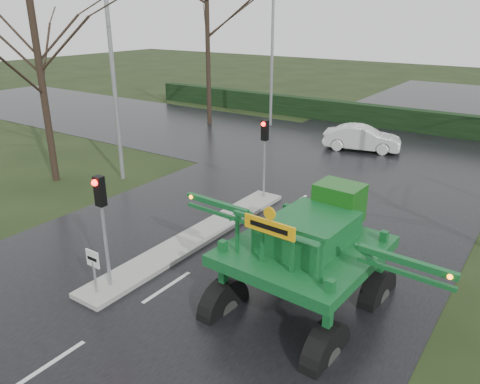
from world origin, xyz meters
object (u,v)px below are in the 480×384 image
Objects in this scene: traffic_signal_near at (102,209)px; street_light_left_far at (276,38)px; traffic_signal_mid at (265,142)px; street_light_left_near at (116,52)px; white_sedan at (361,150)px; crop_sprayer at (228,239)px; keep_left_sign at (93,265)px.

traffic_signal_near is 22.37m from street_light_left_far.
traffic_signal_mid is 7.83m from street_light_left_near.
white_sedan is at bearing 56.80° from street_light_left_near.
street_light_left_near reaches higher than traffic_signal_near.
street_light_left_near is at bearing 134.53° from traffic_signal_near.
traffic_signal_near is 0.35× the size of street_light_left_near.
white_sedan is at bearing 86.62° from traffic_signal_mid.
crop_sprayer is (10.21, -5.68, -3.93)m from street_light_left_near.
street_light_left_near is 12.32m from crop_sprayer.
street_light_left_far is 9.92m from white_sedan.
crop_sprayer is (3.31, -7.17, -0.53)m from traffic_signal_mid.
keep_left_sign is 9.12m from traffic_signal_mid.
street_light_left_near reaches higher than traffic_signal_mid.
traffic_signal_near is 8.50m from traffic_signal_mid.
keep_left_sign is 0.38× the size of traffic_signal_near.
traffic_signal_near reaches higher than keep_left_sign.
crop_sprayer reaches higher than keep_left_sign.
street_light_left_far is 2.28× the size of white_sedan.
keep_left_sign is at bearing -148.11° from crop_sprayer.
crop_sprayer is at bearing 21.88° from traffic_signal_near.
traffic_signal_mid is at bearing 12.21° from street_light_left_near.
traffic_signal_mid is 7.92m from crop_sprayer.
keep_left_sign is at bearing -90.00° from traffic_signal_mid.
traffic_signal_mid is 0.35× the size of street_light_left_far.
street_light_left_near is at bearing 132.59° from keep_left_sign.
crop_sprayer reaches higher than white_sedan.
street_light_left_far is (-6.89, 12.51, 3.40)m from traffic_signal_mid.
street_light_left_near is 14.92m from white_sedan.
street_light_left_near is 1.28× the size of crop_sprayer.
traffic_signal_near is at bearing -45.47° from street_light_left_near.
traffic_signal_near reaches higher than white_sedan.
crop_sprayer is (10.21, -19.68, -3.93)m from street_light_left_far.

